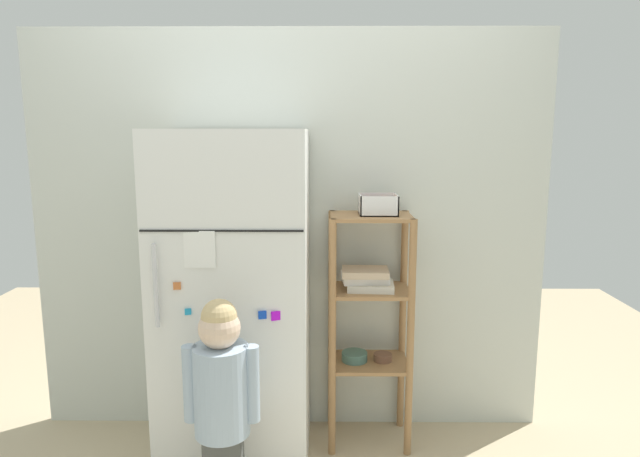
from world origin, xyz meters
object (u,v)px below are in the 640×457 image
at_px(pantry_shelf_unit, 368,306).
at_px(child_standing, 221,389).
at_px(refrigerator, 235,299).
at_px(fruit_bin, 379,206).

bearing_deg(pantry_shelf_unit, child_standing, -135.65).
xyz_separation_m(refrigerator, fruit_bin, (0.69, 0.14, 0.43)).
xyz_separation_m(pantry_shelf_unit, fruit_bin, (0.04, 0.01, 0.51)).
bearing_deg(pantry_shelf_unit, refrigerator, -168.43).
height_order(child_standing, pantry_shelf_unit, pantry_shelf_unit).
relative_size(pantry_shelf_unit, fruit_bin, 6.48).
relative_size(child_standing, pantry_shelf_unit, 0.80).
relative_size(refrigerator, fruit_bin, 8.73).
xyz_separation_m(refrigerator, child_standing, (0.02, -0.48, -0.23)).
height_order(refrigerator, child_standing, refrigerator).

